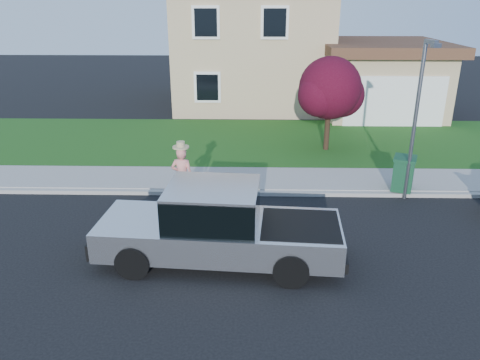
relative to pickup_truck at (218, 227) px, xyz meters
The scene contains 10 objects.
ground 1.51m from the pickup_truck, 50.61° to the left, with size 80.00×80.00×0.00m, color black.
curb 4.33m from the pickup_truck, 65.14° to the left, with size 40.00×0.20×0.12m, color gray.
sidewalk 5.33m from the pickup_truck, 70.18° to the left, with size 40.00×2.00×0.15m, color gray.
lawn 9.66m from the pickup_truck, 79.30° to the left, with size 40.00×7.00×0.10m, color #245016.
house 17.62m from the pickup_truck, 83.09° to the left, with size 14.00×11.30×6.85m.
pickup_truck is the anchor object (origin of this frame).
woman 3.37m from the pickup_truck, 111.85° to the left, with size 0.68×0.48×1.92m.
ornamental_tree 9.22m from the pickup_truck, 65.81° to the left, with size 2.61×2.36×3.59m.
trash_bin 6.75m from the pickup_truck, 36.96° to the left, with size 0.87×0.93×1.05m.
street_lamp 6.78m from the pickup_truck, 34.08° to the left, with size 0.30×0.61×4.66m.
Camera 1 is at (-0.08, -10.38, 5.70)m, focal length 35.00 mm.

